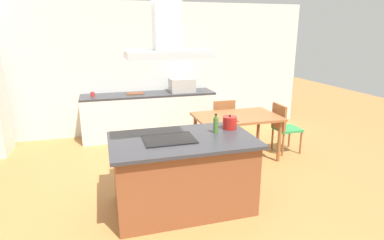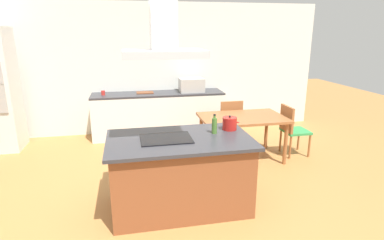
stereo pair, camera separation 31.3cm
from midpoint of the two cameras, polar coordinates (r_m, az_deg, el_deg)
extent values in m
plane|color=#AD753D|center=(5.47, -7.28, -7.28)|extent=(16.00, 16.00, 0.00)
cube|color=silver|center=(6.81, -10.05, 8.99)|extent=(7.20, 0.10, 2.70)
cube|color=brown|center=(3.94, -3.98, -9.83)|extent=(1.62, 0.94, 0.86)
cube|color=#333338|center=(3.77, -4.11, -3.65)|extent=(1.72, 1.04, 0.04)
cube|color=black|center=(3.73, -6.56, -3.49)|extent=(0.60, 0.44, 0.01)
cylinder|color=#B21E19|center=(4.11, 4.66, -0.50)|extent=(0.18, 0.18, 0.16)
sphere|color=black|center=(4.09, 4.69, 0.76)|extent=(0.03, 0.03, 0.03)
cone|color=#B21E19|center=(4.15, 6.11, -0.27)|extent=(0.06, 0.03, 0.04)
cylinder|color=#47722D|center=(3.93, 2.04, -0.99)|extent=(0.07, 0.07, 0.19)
cylinder|color=#47722D|center=(3.90, 2.06, 0.65)|extent=(0.03, 0.03, 0.04)
cylinder|color=black|center=(3.89, 2.06, 1.01)|extent=(0.03, 0.03, 0.01)
cube|color=silver|center=(6.63, -8.98, 0.74)|extent=(2.69, 0.62, 0.86)
cube|color=#333338|center=(6.53, -9.15, 4.56)|extent=(2.69, 0.62, 0.04)
cube|color=#B2AFAA|center=(6.62, -3.20, 6.29)|extent=(0.50, 0.38, 0.28)
cylinder|color=red|center=(6.47, -18.82, 4.40)|extent=(0.08, 0.08, 0.09)
cube|color=brown|center=(6.54, -11.56, 4.73)|extent=(0.34, 0.24, 0.02)
cube|color=#995B33|center=(5.37, 6.42, 0.57)|extent=(1.40, 0.90, 0.04)
cylinder|color=#995B33|center=(4.95, 1.25, -5.23)|extent=(0.06, 0.06, 0.71)
cylinder|color=#995B33|center=(5.43, 13.87, -3.77)|extent=(0.06, 0.06, 0.71)
cylinder|color=#995B33|center=(5.62, -1.00, -2.63)|extent=(0.06, 0.06, 0.71)
cylinder|color=#995B33|center=(6.05, 10.42, -1.55)|extent=(0.06, 0.06, 0.71)
cube|color=#33934C|center=(5.90, 15.36, -1.55)|extent=(0.42, 0.42, 0.04)
cube|color=#995B33|center=(5.73, 13.91, 0.57)|extent=(0.04, 0.42, 0.44)
cylinder|color=#995B33|center=(6.20, 15.78, -2.91)|extent=(0.04, 0.04, 0.41)
cylinder|color=#995B33|center=(5.92, 17.59, -3.97)|extent=(0.04, 0.04, 0.41)
cylinder|color=#995B33|center=(6.02, 12.85, -3.26)|extent=(0.04, 0.04, 0.41)
cylinder|color=#995B33|center=(5.73, 14.58, -4.37)|extent=(0.04, 0.04, 0.41)
cube|color=#33934C|center=(6.12, 3.67, -0.36)|extent=(0.42, 0.42, 0.04)
cube|color=#995B33|center=(5.89, 4.33, 1.39)|extent=(0.42, 0.04, 0.44)
cylinder|color=#995B33|center=(6.29, 1.54, -2.02)|extent=(0.04, 0.04, 0.41)
cylinder|color=#995B33|center=(6.41, 4.61, -1.74)|extent=(0.04, 0.04, 0.41)
cylinder|color=#995B33|center=(5.97, 2.58, -3.03)|extent=(0.04, 0.04, 0.41)
cylinder|color=#995B33|center=(6.09, 5.80, -2.72)|extent=(0.04, 0.04, 0.41)
cube|color=#ADADB2|center=(3.53, -7.07, 11.75)|extent=(0.90, 0.55, 0.08)
cube|color=#ADADB2|center=(3.53, -7.30, 18.08)|extent=(0.28, 0.24, 0.70)
camera|label=1|loc=(0.16, -92.16, -0.61)|focal=29.59mm
camera|label=2|loc=(0.16, 87.84, 0.61)|focal=29.59mm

